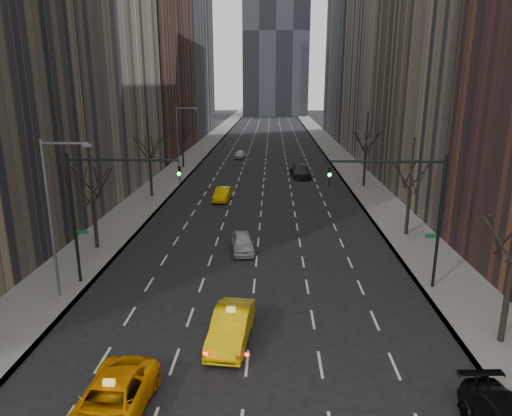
# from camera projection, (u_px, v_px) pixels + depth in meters

# --- Properties ---
(sidewalk_left) EXTENTS (4.50, 320.00, 0.15)m
(sidewalk_left) POSITION_uv_depth(u_px,v_px,m) (200.00, 150.00, 84.27)
(sidewalk_left) COLOR slate
(sidewalk_left) RESTS_ON ground
(sidewalk_right) EXTENTS (4.50, 320.00, 0.15)m
(sidewalk_right) POSITION_uv_depth(u_px,v_px,m) (333.00, 151.00, 83.43)
(sidewalk_right) COLOR slate
(sidewalk_right) RESTS_ON ground
(bld_left_far) EXTENTS (14.00, 28.00, 44.00)m
(bld_left_far) POSITION_uv_depth(u_px,v_px,m) (137.00, 20.00, 74.93)
(bld_left_far) COLOR brown
(bld_left_far) RESTS_ON ground
(bld_left_deep) EXTENTS (14.00, 30.00, 60.00)m
(bld_left_deep) POSITION_uv_depth(u_px,v_px,m) (173.00, 0.00, 101.72)
(bld_left_deep) COLOR slate
(bld_left_deep) RESTS_ON ground
(bld_right_deep) EXTENTS (14.00, 30.00, 58.00)m
(bld_right_deep) POSITION_uv_depth(u_px,v_px,m) (367.00, 2.00, 99.54)
(bld_right_deep) COLOR slate
(bld_right_deep) RESTS_ON ground
(tree_lw_b) EXTENTS (3.36, 3.50, 7.82)m
(tree_lw_b) POSITION_uv_depth(u_px,v_px,m) (93.00, 201.00, 33.19)
(tree_lw_b) COLOR black
(tree_lw_b) RESTS_ON ground
(tree_lw_c) EXTENTS (3.36, 3.50, 8.74)m
(tree_lw_c) POSITION_uv_depth(u_px,v_px,m) (150.00, 161.00, 48.52)
(tree_lw_c) COLOR black
(tree_lw_c) RESTS_ON ground
(tree_lw_d) EXTENTS (3.36, 3.50, 7.36)m
(tree_lw_d) POSITION_uv_depth(u_px,v_px,m) (182.00, 143.00, 66.00)
(tree_lw_d) COLOR black
(tree_lw_d) RESTS_ON ground
(tree_rw_a) EXTENTS (3.36, 3.50, 8.28)m
(tree_rw_a) POSITION_uv_depth(u_px,v_px,m) (512.00, 268.00, 20.76)
(tree_rw_a) COLOR black
(tree_rw_a) RESTS_ON ground
(tree_rw_b) EXTENTS (3.36, 3.50, 7.82)m
(tree_rw_b) POSITION_uv_depth(u_px,v_px,m) (410.00, 191.00, 36.22)
(tree_rw_b) COLOR black
(tree_rw_b) RESTS_ON ground
(tree_rw_c) EXTENTS (3.36, 3.50, 8.74)m
(tree_rw_c) POSITION_uv_depth(u_px,v_px,m) (366.00, 153.00, 53.48)
(tree_rw_c) COLOR black
(tree_rw_c) RESTS_ON ground
(traffic_mast_left) EXTENTS (6.69, 0.39, 8.00)m
(traffic_mast_left) POSITION_uv_depth(u_px,v_px,m) (100.00, 198.00, 26.84)
(traffic_mast_left) COLOR black
(traffic_mast_left) RESTS_ON ground
(traffic_mast_right) EXTENTS (6.69, 0.39, 8.00)m
(traffic_mast_right) POSITION_uv_depth(u_px,v_px,m) (412.00, 201.00, 26.21)
(traffic_mast_right) COLOR black
(traffic_mast_right) RESTS_ON ground
(streetlight_near) EXTENTS (2.83, 0.22, 9.00)m
(streetlight_near) POSITION_uv_depth(u_px,v_px,m) (55.00, 204.00, 24.94)
(streetlight_near) COLOR slate
(streetlight_near) RESTS_ON ground
(streetlight_far) EXTENTS (2.83, 0.22, 9.00)m
(streetlight_far) POSITION_uv_depth(u_px,v_px,m) (180.00, 134.00, 58.67)
(streetlight_far) COLOR slate
(streetlight_far) RESTS_ON ground
(taxi_suv) EXTENTS (2.69, 5.37, 1.46)m
(taxi_suv) POSITION_uv_depth(u_px,v_px,m) (111.00, 402.00, 16.69)
(taxi_suv) COLOR #FF9E05
(taxi_suv) RESTS_ON ground
(taxi_sedan) EXTENTS (2.14, 4.96, 1.59)m
(taxi_sedan) POSITION_uv_depth(u_px,v_px,m) (231.00, 327.00, 21.76)
(taxi_sedan) COLOR #FFC605
(taxi_sedan) RESTS_ON ground
(silver_sedan_ahead) EXTENTS (2.11, 4.16, 1.36)m
(silver_sedan_ahead) POSITION_uv_depth(u_px,v_px,m) (243.00, 243.00, 33.55)
(silver_sedan_ahead) COLOR #ABAFB3
(silver_sedan_ahead) RESTS_ON ground
(far_taxi) EXTENTS (1.82, 4.26, 1.37)m
(far_taxi) POSITION_uv_depth(u_px,v_px,m) (223.00, 194.00, 48.14)
(far_taxi) COLOR #FAC105
(far_taxi) RESTS_ON ground
(far_suv_grey) EXTENTS (2.85, 5.88, 1.65)m
(far_suv_grey) POSITION_uv_depth(u_px,v_px,m) (300.00, 171.00, 60.31)
(far_suv_grey) COLOR #2B2A2F
(far_suv_grey) RESTS_ON ground
(far_car_white) EXTENTS (1.93, 4.03, 1.33)m
(far_car_white) POSITION_uv_depth(u_px,v_px,m) (240.00, 154.00, 75.20)
(far_car_white) COLOR silver
(far_car_white) RESTS_ON ground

